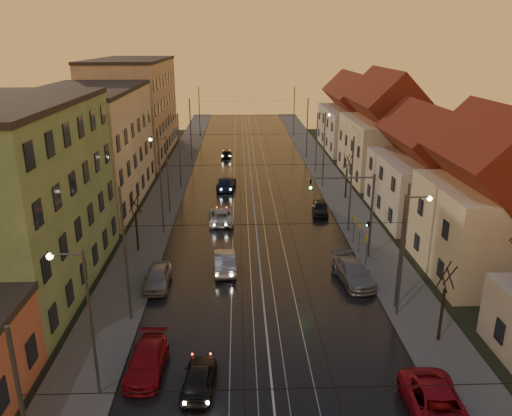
{
  "coord_description": "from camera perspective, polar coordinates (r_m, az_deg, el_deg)",
  "views": [
    {
      "loc": [
        -1.59,
        -19.25,
        17.18
      ],
      "look_at": [
        -0.1,
        22.68,
        2.89
      ],
      "focal_mm": 35.0,
      "sensor_mm": 36.0,
      "label": 1
    }
  ],
  "objects": [
    {
      "name": "catenary_pole_l_3",
      "position": [
        60.03,
        -8.75,
        6.39
      ],
      "size": [
        0.16,
        0.16,
        9.0
      ],
      "primitive_type": "cylinder",
      "color": "#595B60",
      "rests_on": "ground"
    },
    {
      "name": "bare_tree_0",
      "position": [
        42.79,
        -13.52,
        -1.82
      ],
      "size": [
        1.09,
        1.09,
        5.11
      ],
      "color": "black",
      "rests_on": "ground"
    },
    {
      "name": "apartment_left_3",
      "position": [
        79.53,
        -13.81,
        10.92
      ],
      "size": [
        10.0,
        24.0,
        14.0
      ],
      "primitive_type": "cube",
      "color": "#A4806A",
      "rests_on": "ground"
    },
    {
      "name": "house_right_2",
      "position": [
        52.3,
        18.9,
        3.91
      ],
      "size": [
        9.18,
        12.24,
        9.2
      ],
      "color": "#B8B2AA",
      "rests_on": "ground"
    },
    {
      "name": "parked_right_1",
      "position": [
        37.94,
        11.07,
        -7.22
      ],
      "size": [
        2.81,
        5.44,
        1.51
      ],
      "primitive_type": "imported",
      "rotation": [
        0.0,
        0.0,
        0.14
      ],
      "color": "gray",
      "rests_on": "ground"
    },
    {
      "name": "sidewalk_right",
      "position": [
        62.75,
        8.7,
        2.77
      ],
      "size": [
        4.0,
        120.0,
        0.15
      ],
      "primitive_type": "cube",
      "color": "#4C4C4C",
      "rests_on": "ground"
    },
    {
      "name": "traffic_light_mast",
      "position": [
        40.47,
        11.77,
        0.29
      ],
      "size": [
        5.3,
        0.32,
        7.2
      ],
      "color": "#595B60",
      "rests_on": "ground"
    },
    {
      "name": "sidewalk_left",
      "position": [
        62.24,
        -9.73,
        2.58
      ],
      "size": [
        4.0,
        120.0,
        0.15
      ],
      "primitive_type": "cube",
      "color": "#4C4C4C",
      "rests_on": "ground"
    },
    {
      "name": "catenary_pole_l_4",
      "position": [
        74.67,
        -7.48,
        8.87
      ],
      "size": [
        0.16,
        0.16,
        9.0
      ],
      "primitive_type": "cylinder",
      "color": "#595B60",
      "rests_on": "ground"
    },
    {
      "name": "parked_left_3",
      "position": [
        37.31,
        -11.19,
        -7.74
      ],
      "size": [
        1.77,
        4.31,
        1.46
      ],
      "primitive_type": "imported",
      "rotation": [
        0.0,
        0.0,
        0.01
      ],
      "color": "#9D9EA3",
      "rests_on": "ground"
    },
    {
      "name": "apartment_left_2",
      "position": [
        56.69,
        -18.41,
        6.47
      ],
      "size": [
        10.0,
        20.0,
        12.0
      ],
      "primitive_type": "cube",
      "color": "#B9B08F",
      "rests_on": "ground"
    },
    {
      "name": "street_lamp_1",
      "position": [
        33.48,
        16.78,
        -3.58
      ],
      "size": [
        1.75,
        0.32,
        8.0
      ],
      "color": "#595B60",
      "rests_on": "ground"
    },
    {
      "name": "tram_rail_0",
      "position": [
        61.68,
        -2.53,
        2.67
      ],
      "size": [
        0.06,
        120.0,
        0.03
      ],
      "primitive_type": "cube",
      "color": "gray",
      "rests_on": "road"
    },
    {
      "name": "bare_tree_2",
      "position": [
        56.53,
        10.3,
        3.44
      ],
      "size": [
        1.09,
        1.09,
        5.11
      ],
      "color": "black",
      "rests_on": "ground"
    },
    {
      "name": "catenary_pole_r_2",
      "position": [
        46.21,
        10.8,
        2.54
      ],
      "size": [
        0.16,
        0.16,
        9.0
      ],
      "primitive_type": "cylinder",
      "color": "#595B60",
      "rests_on": "ground"
    },
    {
      "name": "bare_tree_1",
      "position": [
        31.51,
        20.57,
        -10.3
      ],
      "size": [
        1.09,
        1.09,
        5.11
      ],
      "color": "black",
      "rests_on": "ground"
    },
    {
      "name": "catenary_pole_r_3",
      "position": [
        60.48,
        7.76,
        6.53
      ],
      "size": [
        0.16,
        0.16,
        9.0
      ],
      "primitive_type": "cylinder",
      "color": "#595B60",
      "rests_on": "ground"
    },
    {
      "name": "catenary_pole_r_1",
      "position": [
        32.6,
        16.42,
        -4.89
      ],
      "size": [
        0.16,
        0.16,
        9.0
      ],
      "primitive_type": "cylinder",
      "color": "#595B60",
      "rests_on": "ground"
    },
    {
      "name": "house_right_4",
      "position": [
        83.27,
        11.06,
        10.09
      ],
      "size": [
        9.18,
        16.32,
        10.0
      ],
      "color": "#B8B2AA",
      "rests_on": "ground"
    },
    {
      "name": "street_lamp_2",
      "position": [
        51.32,
        -10.43,
        4.63
      ],
      "size": [
        1.75,
        0.32,
        8.0
      ],
      "color": "#595B60",
      "rests_on": "ground"
    },
    {
      "name": "catenary_pole_l_5",
      "position": [
        92.39,
        -6.48,
        10.8
      ],
      "size": [
        0.16,
        0.16,
        9.0
      ],
      "primitive_type": "cylinder",
      "color": "#595B60",
      "rests_on": "ground"
    },
    {
      "name": "catenary_pole_r_5",
      "position": [
        92.69,
        4.37,
        10.89
      ],
      "size": [
        0.16,
        0.16,
        9.0
      ],
      "primitive_type": "cylinder",
      "color": "#595B60",
      "rests_on": "ground"
    },
    {
      "name": "driving_car_1",
      "position": [
        39.03,
        -3.58,
        -6.11
      ],
      "size": [
        1.85,
        4.67,
        1.51
      ],
      "primitive_type": "imported",
      "rotation": [
        0.0,
        0.0,
        3.2
      ],
      "color": "gray",
      "rests_on": "ground"
    },
    {
      "name": "driving_car_2",
      "position": [
        48.99,
        -4.04,
        -0.9
      ],
      "size": [
        2.62,
        5.13,
        1.39
      ],
      "primitive_type": "imported",
      "rotation": [
        0.0,
        0.0,
        3.21
      ],
      "color": "#B9B9B9",
      "rests_on": "ground"
    },
    {
      "name": "catenary_pole_l_2",
      "position": [
        45.61,
        -10.8,
        2.33
      ],
      "size": [
        0.16,
        0.16,
        9.0
      ],
      "primitive_type": "cylinder",
      "color": "#595B60",
      "rests_on": "ground"
    },
    {
      "name": "driving_car_4",
      "position": [
        76.18,
        -3.41,
        6.21
      ],
      "size": [
        1.68,
        3.66,
        1.22
      ],
      "primitive_type": "imported",
      "rotation": [
        0.0,
        0.0,
        3.07
      ],
      "color": "black",
      "rests_on": "ground"
    },
    {
      "name": "parked_left_2",
      "position": [
        28.78,
        -12.38,
        -16.68
      ],
      "size": [
        2.04,
        4.71,
        1.35
      ],
      "primitive_type": "imported",
      "rotation": [
        0.0,
        0.0,
        -0.03
      ],
      "color": "maroon",
      "rests_on": "ground"
    },
    {
      "name": "tram_rail_2",
      "position": [
        61.72,
        0.23,
        2.7
      ],
      "size": [
        0.06,
        120.0,
        0.03
      ],
      "primitive_type": "cube",
      "color": "gray",
      "rests_on": "road"
    },
    {
      "name": "street_lamp_3",
      "position": [
        67.26,
        7.22,
        8.13
      ],
      "size": [
        1.75,
        0.32,
        8.0
      ],
      "color": "#595B60",
      "rests_on": "ground"
    },
    {
      "name": "driving_car_3",
      "position": [
        60.01,
        -3.42,
        2.88
      ],
      "size": [
        2.47,
        5.28,
        1.49
      ],
      "primitive_type": "imported",
      "rotation": [
        0.0,
        0.0,
        3.07
      ],
      "color": "#162144",
      "rests_on": "ground"
    },
    {
      "name": "house_right_1",
      "position": [
        40.7,
        25.25,
        0.21
      ],
      "size": [
        8.67,
        10.2,
        10.8
      ],
      "color": "beige",
      "rests_on": "ground"
    },
    {
      "name": "parked_right_2",
      "position": [
        51.59,
        7.35,
        -0.0
      ],
      "size": [
        2.03,
        4.14,
        1.36
      ],
      "primitive_type": "imported",
      "rotation": [
        0.0,
        0.0,
        -0.11
      ],
      "color": "black",
      "rests_on": "ground"
    },
    {
      "name": "road",
      "position": [
        61.71,
        -0.48,
        2.66
      ],
      "size": [
        16.0,
        120.0,
        0.04
      ],
      "primitive_type": "cube",
      "color": "black",
      "rests_on": "ground"
    },
    {
      "name": "driving_car_0",
      "position": [
        27.21,
        -6.54,
        -18.7
      ],
      "size": [
        1.85,
        4.01,
        1.33
      ],
      "primitive_type": "imported",
      "rotation": [
        0.0,
        0.0,
        3.07
      ],
      "color": "black",
      "rests_on": "ground"
    },
    {
      "name": "tram_rail_1",
      "position": [
        61.68,
        -1.2,
        2.68
      ],
      "size": [
        0.06,
        120.0,
        0.03
      ],
      "primitive_type": "cube",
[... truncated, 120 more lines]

